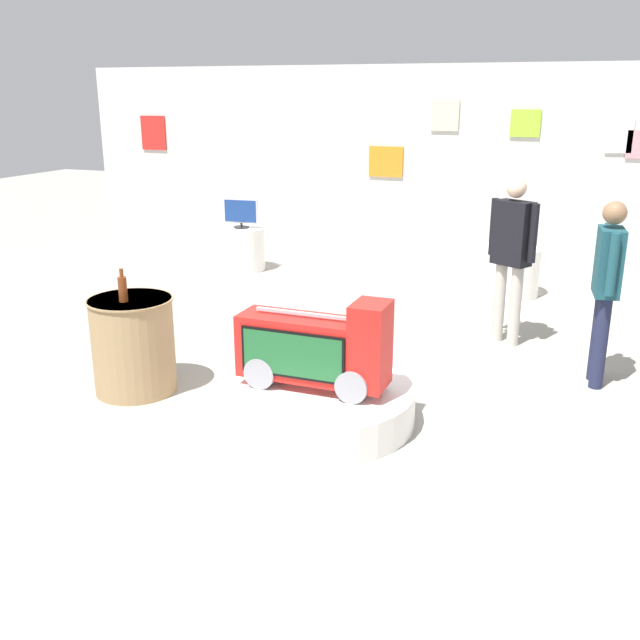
# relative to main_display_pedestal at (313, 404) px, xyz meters

# --- Properties ---
(ground_plane) EXTENTS (30.00, 30.00, 0.00)m
(ground_plane) POSITION_rel_main_display_pedestal_xyz_m (-0.08, 0.25, -0.14)
(ground_plane) COLOR #9E998E
(back_wall_display) EXTENTS (11.72, 0.13, 2.90)m
(back_wall_display) POSITION_rel_main_display_pedestal_xyz_m (-0.08, 5.44, 1.31)
(back_wall_display) COLOR silver
(back_wall_display) RESTS_ON ground
(main_display_pedestal) EXTENTS (1.62, 1.62, 0.29)m
(main_display_pedestal) POSITION_rel_main_display_pedestal_xyz_m (0.00, 0.00, 0.00)
(main_display_pedestal) COLOR white
(main_display_pedestal) RESTS_ON ground
(novelty_firetruck_tv) EXTENTS (1.19, 0.42, 0.75)m
(novelty_firetruck_tv) POSITION_rel_main_display_pedestal_xyz_m (0.02, -0.01, 0.45)
(novelty_firetruck_tv) COLOR gray
(novelty_firetruck_tv) RESTS_ON main_display_pedestal
(display_pedestal_left_rear) EXTENTS (0.80, 0.80, 0.62)m
(display_pedestal_left_rear) POSITION_rel_main_display_pedestal_xyz_m (0.96, 4.42, 0.17)
(display_pedestal_left_rear) COLOR white
(display_pedestal_left_rear) RESTS_ON ground
(tv_on_left_rear) EXTENTS (0.39, 0.20, 0.30)m
(tv_on_left_rear) POSITION_rel_main_display_pedestal_xyz_m (0.96, 4.41, 0.64)
(tv_on_left_rear) COLOR black
(tv_on_left_rear) RESTS_ON display_pedestal_left_rear
(display_pedestal_center_rear) EXTENTS (0.67, 0.67, 0.62)m
(display_pedestal_center_rear) POSITION_rel_main_display_pedestal_xyz_m (-2.87, 4.42, 0.17)
(display_pedestal_center_rear) COLOR white
(display_pedestal_center_rear) RESTS_ON ground
(tv_on_center_rear) EXTENTS (0.52, 0.22, 0.42)m
(tv_on_center_rear) POSITION_rel_main_display_pedestal_xyz_m (-2.87, 4.42, 0.70)
(tv_on_center_rear) COLOR black
(tv_on_center_rear) RESTS_ON display_pedestal_center_rear
(side_table_round) EXTENTS (0.74, 0.74, 0.84)m
(side_table_round) POSITION_rel_main_display_pedestal_xyz_m (-1.69, 0.02, 0.28)
(side_table_round) COLOR #9E7F56
(side_table_round) RESTS_ON ground
(bottle_on_side_table) EXTENTS (0.07, 0.07, 0.28)m
(bottle_on_side_table) POSITION_rel_main_display_pedestal_xyz_m (-1.68, -0.07, 0.81)
(bottle_on_side_table) COLOR brown
(bottle_on_side_table) RESTS_ON side_table_round
(shopper_browsing_near_truck) EXTENTS (0.50, 0.36, 1.72)m
(shopper_browsing_near_truck) POSITION_rel_main_display_pedestal_xyz_m (1.19, 2.49, 0.86)
(shopper_browsing_near_truck) COLOR #B2ADA3
(shopper_browsing_near_truck) RESTS_ON ground
(shopper_browsing_rear) EXTENTS (0.24, 0.56, 1.65)m
(shopper_browsing_rear) POSITION_rel_main_display_pedestal_xyz_m (2.10, 1.64, 0.82)
(shopper_browsing_rear) COLOR #1E233F
(shopper_browsing_rear) RESTS_ON ground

